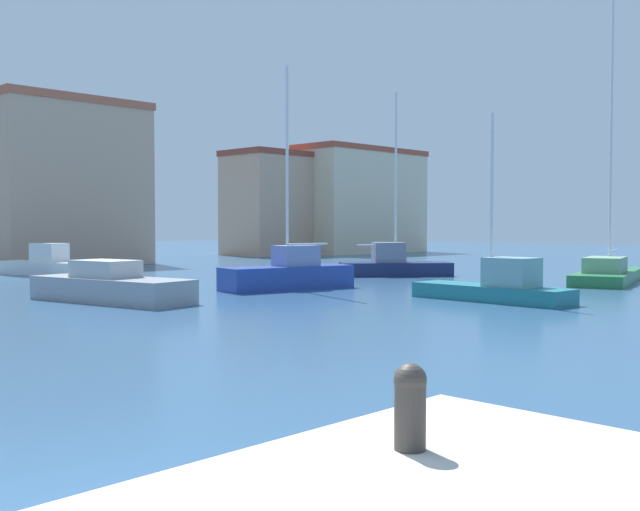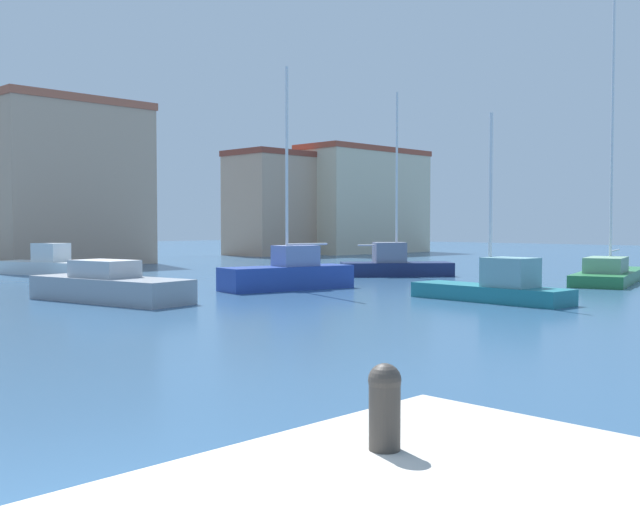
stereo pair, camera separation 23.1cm
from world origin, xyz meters
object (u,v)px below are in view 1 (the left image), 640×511
(sailboat_green_far_left, at_px, (608,271))
(motorboat_grey_center_channel, at_px, (110,286))
(motorboat_white_distant_east, at_px, (44,265))
(sailboat_blue_inner_mooring, at_px, (289,273))
(sailboat_navy_behind_lamppost, at_px, (394,264))
(mooring_bollard, at_px, (410,403))
(sailboat_teal_mid_harbor, at_px, (497,286))

(sailboat_green_far_left, bearing_deg, motorboat_grey_center_channel, 157.59)
(sailboat_green_far_left, relative_size, motorboat_white_distant_east, 2.52)
(sailboat_blue_inner_mooring, bearing_deg, sailboat_navy_behind_lamppost, 12.22)
(mooring_bollard, bearing_deg, motorboat_white_distant_east, 68.29)
(sailboat_green_far_left, height_order, sailboat_blue_inner_mooring, sailboat_green_far_left)
(sailboat_blue_inner_mooring, relative_size, motorboat_grey_center_channel, 1.38)
(sailboat_green_far_left, xyz_separation_m, sailboat_blue_inner_mooring, (-13.06, 7.81, 0.17))
(sailboat_blue_inner_mooring, distance_m, motorboat_grey_center_channel, 7.81)
(sailboat_teal_mid_harbor, height_order, sailboat_blue_inner_mooring, sailboat_blue_inner_mooring)
(sailboat_teal_mid_harbor, xyz_separation_m, motorboat_grey_center_channel, (-9.39, 9.61, -0.01))
(sailboat_teal_mid_harbor, relative_size, sailboat_blue_inner_mooring, 0.72)
(motorboat_white_distant_east, bearing_deg, motorboat_grey_center_channel, -107.87)
(motorboat_grey_center_channel, bearing_deg, mooring_bollard, -114.51)
(sailboat_navy_behind_lamppost, xyz_separation_m, sailboat_blue_inner_mooring, (-9.50, -2.06, 0.06))
(sailboat_green_far_left, distance_m, sailboat_navy_behind_lamppost, 10.49)
(motorboat_grey_center_channel, bearing_deg, sailboat_navy_behind_lamppost, 4.21)
(sailboat_teal_mid_harbor, bearing_deg, sailboat_navy_behind_lamppost, 54.07)
(sailboat_navy_behind_lamppost, bearing_deg, motorboat_grey_center_channel, -175.79)
(mooring_bollard, relative_size, sailboat_green_far_left, 0.04)
(sailboat_green_far_left, bearing_deg, mooring_bollard, -159.10)
(sailboat_navy_behind_lamppost, height_order, motorboat_white_distant_east, sailboat_navy_behind_lamppost)
(motorboat_white_distant_east, height_order, sailboat_blue_inner_mooring, sailboat_blue_inner_mooring)
(sailboat_blue_inner_mooring, height_order, motorboat_grey_center_channel, sailboat_blue_inner_mooring)
(mooring_bollard, xyz_separation_m, sailboat_navy_behind_lamppost, (26.40, 21.31, -0.72))
(sailboat_teal_mid_harbor, bearing_deg, sailboat_green_far_left, 5.06)
(sailboat_navy_behind_lamppost, bearing_deg, sailboat_blue_inner_mooring, -167.78)
(mooring_bollard, xyz_separation_m, sailboat_blue_inner_mooring, (16.91, 19.25, -0.66))
(sailboat_teal_mid_harbor, distance_m, sailboat_blue_inner_mooring, 8.97)
(motorboat_white_distant_east, relative_size, motorboat_grey_center_channel, 0.88)
(sailboat_teal_mid_harbor, xyz_separation_m, motorboat_white_distant_east, (-4.46, 24.88, -0.00))
(mooring_bollard, bearing_deg, sailboat_blue_inner_mooring, 48.71)
(sailboat_teal_mid_harbor, xyz_separation_m, sailboat_blue_inner_mooring, (-1.61, 8.82, 0.13))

